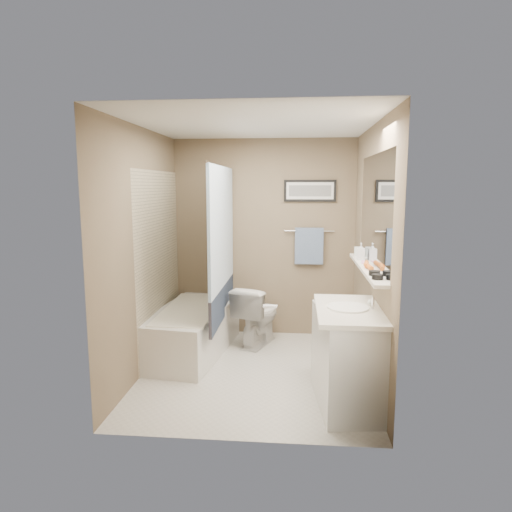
# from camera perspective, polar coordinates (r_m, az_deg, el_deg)

# --- Properties ---
(ground) EXTENTS (2.50, 2.50, 0.00)m
(ground) POSITION_cam_1_polar(r_m,az_deg,el_deg) (4.70, -0.17, -14.30)
(ground) COLOR beige
(ground) RESTS_ON ground
(ceiling) EXTENTS (2.20, 2.50, 0.04)m
(ceiling) POSITION_cam_1_polar(r_m,az_deg,el_deg) (4.35, -0.18, 15.90)
(ceiling) COLOR silver
(ceiling) RESTS_ON wall_back
(wall_back) EXTENTS (2.20, 0.04, 2.40)m
(wall_back) POSITION_cam_1_polar(r_m,az_deg,el_deg) (5.58, 1.00, 2.20)
(wall_back) COLOR brown
(wall_back) RESTS_ON ground
(wall_front) EXTENTS (2.20, 0.04, 2.40)m
(wall_front) POSITION_cam_1_polar(r_m,az_deg,el_deg) (3.16, -2.25, -2.91)
(wall_front) COLOR brown
(wall_front) RESTS_ON ground
(wall_left) EXTENTS (0.04, 2.50, 2.40)m
(wall_left) POSITION_cam_1_polar(r_m,az_deg,el_deg) (4.59, -13.72, 0.52)
(wall_left) COLOR brown
(wall_left) RESTS_ON ground
(wall_right) EXTENTS (0.04, 2.50, 2.40)m
(wall_right) POSITION_cam_1_polar(r_m,az_deg,el_deg) (4.40, 13.97, 0.15)
(wall_right) COLOR brown
(wall_right) RESTS_ON ground
(tile_surround) EXTENTS (0.02, 1.55, 2.00)m
(tile_surround) POSITION_cam_1_polar(r_m,az_deg,el_deg) (5.10, -11.96, -0.90)
(tile_surround) COLOR #BAAB8D
(tile_surround) RESTS_ON wall_left
(curtain_rod) EXTENTS (0.02, 1.55, 0.02)m
(curtain_rod) POSITION_cam_1_polar(r_m,az_deg,el_deg) (4.87, -4.40, 11.22)
(curtain_rod) COLOR silver
(curtain_rod) RESTS_ON wall_left
(curtain_upper) EXTENTS (0.03, 1.45, 1.28)m
(curtain_upper) POSITION_cam_1_polar(r_m,az_deg,el_deg) (4.89, -4.31, 3.59)
(curtain_upper) COLOR white
(curtain_upper) RESTS_ON curtain_rod
(curtain_lower) EXTENTS (0.03, 1.45, 0.36)m
(curtain_lower) POSITION_cam_1_polar(r_m,az_deg,el_deg) (5.03, -4.21, -5.76)
(curtain_lower) COLOR #27344A
(curtain_lower) RESTS_ON curtain_rod
(mirror) EXTENTS (0.02, 1.60, 1.00)m
(mirror) POSITION_cam_1_polar(r_m,az_deg,el_deg) (4.21, 14.62, 5.50)
(mirror) COLOR silver
(mirror) RESTS_ON wall_right
(shelf) EXTENTS (0.12, 1.60, 0.03)m
(shelf) POSITION_cam_1_polar(r_m,az_deg,el_deg) (4.26, 13.62, -1.47)
(shelf) COLOR silver
(shelf) RESTS_ON wall_right
(towel_bar) EXTENTS (0.60, 0.02, 0.02)m
(towel_bar) POSITION_cam_1_polar(r_m,az_deg,el_deg) (5.54, 6.67, 3.13)
(towel_bar) COLOR silver
(towel_bar) RESTS_ON wall_back
(towel) EXTENTS (0.34, 0.05, 0.44)m
(towel) POSITION_cam_1_polar(r_m,az_deg,el_deg) (5.54, 6.65, 1.26)
(towel) COLOR #839CBF
(towel) RESTS_ON towel_bar
(art_frame) EXTENTS (0.62, 0.02, 0.26)m
(art_frame) POSITION_cam_1_polar(r_m,az_deg,el_deg) (5.53, 6.76, 8.10)
(art_frame) COLOR black
(art_frame) RESTS_ON wall_back
(art_mat) EXTENTS (0.56, 0.00, 0.20)m
(art_mat) POSITION_cam_1_polar(r_m,az_deg,el_deg) (5.52, 6.76, 8.10)
(art_mat) COLOR white
(art_mat) RESTS_ON art_frame
(art_image) EXTENTS (0.50, 0.00, 0.13)m
(art_image) POSITION_cam_1_polar(r_m,az_deg,el_deg) (5.52, 6.76, 8.10)
(art_image) COLOR #595959
(art_image) RESTS_ON art_mat
(door) EXTENTS (0.80, 0.02, 2.00)m
(door) POSITION_cam_1_polar(r_m,az_deg,el_deg) (3.18, 7.70, -6.65)
(door) COLOR silver
(door) RESTS_ON wall_front
(door_handle) EXTENTS (0.10, 0.02, 0.02)m
(door_handle) POSITION_cam_1_polar(r_m,az_deg,el_deg) (3.23, 1.76, -6.32)
(door_handle) COLOR silver
(door_handle) RESTS_ON door
(bathtub) EXTENTS (0.89, 1.58, 0.50)m
(bathtub) POSITION_cam_1_polar(r_m,az_deg,el_deg) (5.16, -8.11, -9.27)
(bathtub) COLOR silver
(bathtub) RESTS_ON ground
(tub_rim) EXTENTS (0.56, 1.36, 0.02)m
(tub_rim) POSITION_cam_1_polar(r_m,az_deg,el_deg) (5.09, -8.17, -6.59)
(tub_rim) COLOR white
(tub_rim) RESTS_ON bathtub
(toilet) EXTENTS (0.60, 0.78, 0.70)m
(toilet) POSITION_cam_1_polar(r_m,az_deg,el_deg) (5.36, 0.16, -7.36)
(toilet) COLOR silver
(toilet) RESTS_ON ground
(vanity) EXTENTS (0.59, 0.95, 0.80)m
(vanity) POSITION_cam_1_polar(r_m,az_deg,el_deg) (4.00, 11.52, -12.51)
(vanity) COLOR silver
(vanity) RESTS_ON ground
(countertop) EXTENTS (0.54, 0.96, 0.04)m
(countertop) POSITION_cam_1_polar(r_m,az_deg,el_deg) (3.87, 11.56, -6.70)
(countertop) COLOR silver
(countertop) RESTS_ON vanity
(sink_basin) EXTENTS (0.34, 0.34, 0.01)m
(sink_basin) POSITION_cam_1_polar(r_m,az_deg,el_deg) (3.86, 11.42, -6.30)
(sink_basin) COLOR white
(sink_basin) RESTS_ON countertop
(faucet_spout) EXTENTS (0.02, 0.02, 0.10)m
(faucet_spout) POSITION_cam_1_polar(r_m,az_deg,el_deg) (3.88, 14.40, -5.70)
(faucet_spout) COLOR silver
(faucet_spout) RESTS_ON countertop
(faucet_knob) EXTENTS (0.05, 0.05, 0.05)m
(faucet_knob) POSITION_cam_1_polar(r_m,az_deg,el_deg) (3.98, 14.16, -5.62)
(faucet_knob) COLOR white
(faucet_knob) RESTS_ON countertop
(candle_bowl_near) EXTENTS (0.09, 0.09, 0.04)m
(candle_bowl_near) POSITION_cam_1_polar(r_m,az_deg,el_deg) (3.69, 14.95, -2.53)
(candle_bowl_near) COLOR black
(candle_bowl_near) RESTS_ON shelf
(candle_bowl_far) EXTENTS (0.09, 0.09, 0.04)m
(candle_bowl_far) POSITION_cam_1_polar(r_m,az_deg,el_deg) (3.84, 14.57, -2.09)
(candle_bowl_far) COLOR black
(candle_bowl_far) RESTS_ON shelf
(hair_brush_front) EXTENTS (0.06, 0.22, 0.04)m
(hair_brush_front) POSITION_cam_1_polar(r_m,az_deg,el_deg) (4.13, 13.89, -1.27)
(hair_brush_front) COLOR #C65C1B
(hair_brush_front) RESTS_ON shelf
(hair_brush_back) EXTENTS (0.07, 0.22, 0.04)m
(hair_brush_back) POSITION_cam_1_polar(r_m,az_deg,el_deg) (4.25, 13.66, -1.00)
(hair_brush_back) COLOR #CD5F1D
(hair_brush_back) RESTS_ON shelf
(pink_comb) EXTENTS (0.05, 0.16, 0.01)m
(pink_comb) POSITION_cam_1_polar(r_m,az_deg,el_deg) (4.47, 13.23, -0.73)
(pink_comb) COLOR pink
(pink_comb) RESTS_ON shelf
(glass_jar) EXTENTS (0.08, 0.08, 0.10)m
(glass_jar) POSITION_cam_1_polar(r_m,az_deg,el_deg) (4.83, 12.64, 0.54)
(glass_jar) COLOR silver
(glass_jar) RESTS_ON shelf
(soap_bottle) EXTENTS (0.08, 0.08, 0.17)m
(soap_bottle) POSITION_cam_1_polar(r_m,az_deg,el_deg) (4.62, 12.99, 0.57)
(soap_bottle) COLOR #999999
(soap_bottle) RESTS_ON shelf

